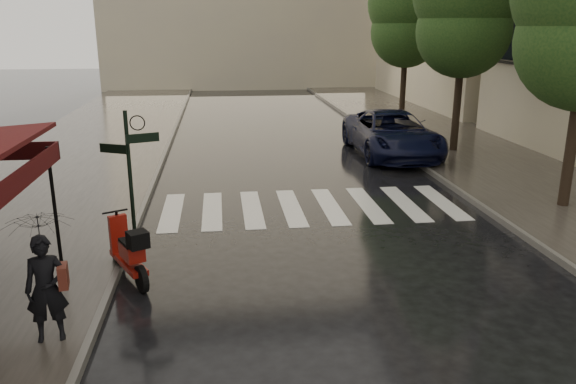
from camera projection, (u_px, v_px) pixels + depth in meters
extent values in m
plane|color=black|center=(188.00, 327.00, 9.05)|extent=(120.00, 120.00, 0.00)
cube|color=#38332D|center=(76.00, 161.00, 19.93)|extent=(6.00, 60.00, 0.12)
cube|color=#38332D|center=(472.00, 151.00, 21.65)|extent=(5.50, 60.00, 0.12)
cube|color=#595651|center=(163.00, 159.00, 20.28)|extent=(0.12, 60.00, 0.16)
cube|color=#595651|center=(401.00, 152.00, 21.32)|extent=(0.12, 60.00, 0.16)
cube|color=silver|center=(172.00, 212.00, 14.67)|extent=(0.50, 3.20, 0.01)
cube|color=silver|center=(212.00, 210.00, 14.80)|extent=(0.50, 3.20, 0.01)
cube|color=silver|center=(252.00, 209.00, 14.92)|extent=(0.50, 3.20, 0.01)
cube|color=silver|center=(291.00, 207.00, 15.04)|extent=(0.50, 3.20, 0.01)
cube|color=silver|center=(330.00, 206.00, 15.16)|extent=(0.50, 3.20, 0.01)
cube|color=silver|center=(367.00, 204.00, 15.29)|extent=(0.50, 3.20, 0.01)
cube|color=silver|center=(405.00, 203.00, 15.41)|extent=(0.50, 3.20, 0.01)
cube|color=silver|center=(441.00, 202.00, 15.53)|extent=(0.50, 3.20, 0.01)
cylinder|color=black|center=(54.00, 205.00, 10.99)|extent=(0.07, 0.07, 2.35)
cylinder|color=black|center=(131.00, 187.00, 11.32)|extent=(0.08, 0.08, 3.10)
cube|color=black|center=(143.00, 138.00, 11.07)|extent=(0.62, 0.26, 0.18)
cube|color=black|center=(113.00, 149.00, 11.06)|extent=(0.56, 0.29, 0.18)
cylinder|color=black|center=(574.00, 125.00, 14.29)|extent=(0.28, 0.28, 4.26)
cylinder|color=black|center=(458.00, 91.00, 20.91)|extent=(0.28, 0.28, 4.48)
sphere|color=#153613|center=(463.00, 31.00, 20.30)|extent=(3.40, 3.40, 3.40)
cylinder|color=black|center=(404.00, 76.00, 27.61)|extent=(0.28, 0.28, 4.37)
sphere|color=#153613|center=(406.00, 32.00, 27.01)|extent=(3.40, 3.40, 3.40)
sphere|color=#153613|center=(408.00, 3.00, 26.64)|extent=(3.80, 3.80, 3.80)
imported|color=black|center=(46.00, 289.00, 8.27)|extent=(0.66, 0.50, 1.65)
imported|color=black|center=(36.00, 214.00, 7.94)|extent=(1.14, 1.16, 0.90)
cube|color=#531F16|center=(63.00, 276.00, 8.30)|extent=(0.19, 0.33, 0.35)
cylinder|color=black|center=(142.00, 279.00, 10.18)|extent=(0.33, 0.51, 0.51)
cylinder|color=black|center=(118.00, 255.00, 11.25)|extent=(0.33, 0.51, 0.51)
cube|color=maroon|center=(128.00, 262.00, 10.71)|extent=(0.90, 1.38, 0.11)
cube|color=maroon|center=(132.00, 251.00, 10.41)|extent=(0.55, 0.67, 0.30)
cube|color=maroon|center=(119.00, 235.00, 10.98)|extent=(0.36, 0.27, 0.80)
cylinder|color=black|center=(115.00, 211.00, 10.94)|extent=(0.46, 0.26, 0.04)
cube|color=black|center=(138.00, 240.00, 9.99)|extent=(0.45, 0.44, 0.30)
imported|color=black|center=(392.00, 134.00, 20.98)|extent=(2.71, 5.87, 1.63)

